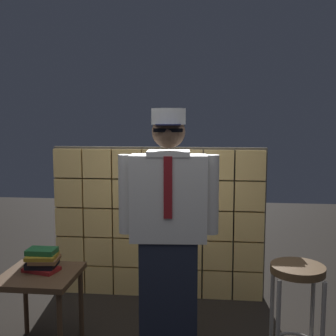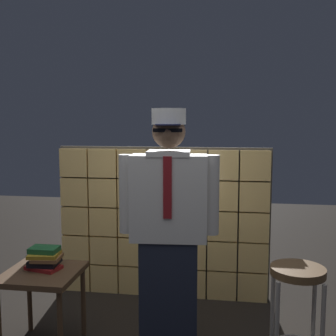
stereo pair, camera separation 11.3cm
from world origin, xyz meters
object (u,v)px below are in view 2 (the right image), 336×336
bar_stool (297,296)px  book_stack (45,258)px  standing_person (169,230)px  side_table (42,282)px

bar_stool → book_stack: (-1.75, 0.16, 0.10)m
standing_person → side_table: bearing=179.9°
side_table → book_stack: size_ratio=2.16×
bar_stool → side_table: (-1.75, 0.11, -0.05)m
standing_person → book_stack: bearing=176.5°
bar_stool → book_stack: 1.76m
side_table → bar_stool: bearing=-3.5°
bar_stool → book_stack: bar_stool is taller
side_table → book_stack: book_stack is taller
side_table → book_stack: (-0.00, 0.05, 0.15)m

